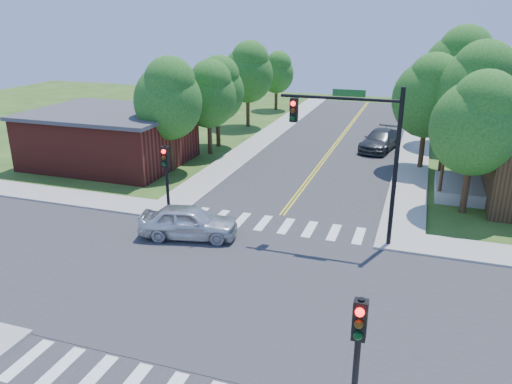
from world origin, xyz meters
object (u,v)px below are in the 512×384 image
(signal_mast_ne, at_px, (358,140))
(car_dgrey, at_px, (380,141))
(car_silver, at_px, (189,222))
(signal_pole_nw, at_px, (166,168))
(signal_pole_se, at_px, (358,341))

(signal_mast_ne, height_order, car_dgrey, signal_mast_ne)
(signal_mast_ne, distance_m, car_dgrey, 17.72)
(car_dgrey, bearing_deg, car_silver, -98.63)
(signal_mast_ne, xyz_separation_m, signal_pole_nw, (-9.51, -0.01, -2.19))
(signal_mast_ne, distance_m, signal_pole_nw, 9.76)
(car_silver, bearing_deg, car_dgrey, -32.09)
(signal_pole_nw, bearing_deg, car_silver, -43.50)
(signal_mast_ne, xyz_separation_m, car_silver, (-7.33, -2.09, -4.07))
(car_silver, bearing_deg, signal_pole_nw, 34.08)
(signal_mast_ne, relative_size, car_silver, 1.47)
(signal_pole_nw, bearing_deg, car_dgrey, 62.19)
(car_silver, distance_m, car_dgrey, 20.53)
(signal_pole_se, height_order, car_dgrey, signal_pole_se)
(car_dgrey, bearing_deg, signal_pole_nw, -106.76)
(signal_pole_se, bearing_deg, car_dgrey, 94.22)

